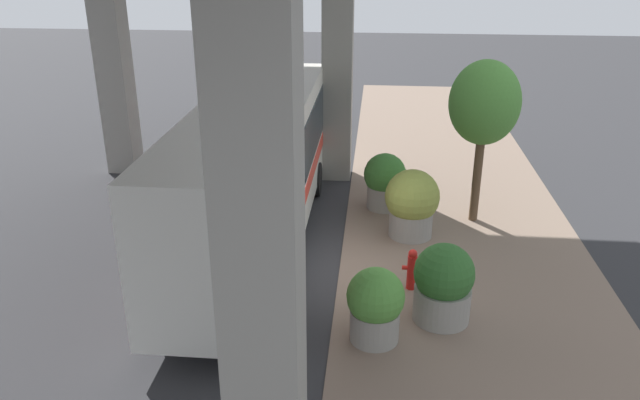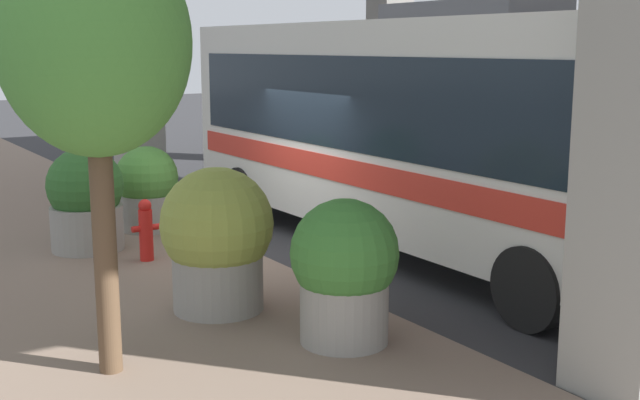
% 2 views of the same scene
% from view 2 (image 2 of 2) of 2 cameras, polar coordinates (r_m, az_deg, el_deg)
% --- Properties ---
extents(ground_plane, '(80.00, 80.00, 0.00)m').
position_cam_2_polar(ground_plane, '(12.64, -4.53, -3.85)').
color(ground_plane, '#2D2D30').
rests_on(ground_plane, ground).
extents(sidewalk_strip, '(6.00, 40.00, 0.02)m').
position_cam_2_polar(sidewalk_strip, '(11.58, -17.77, -5.68)').
color(sidewalk_strip, '#7A6656').
rests_on(sidewalk_strip, ground).
extents(bus, '(2.56, 10.45, 3.81)m').
position_cam_2_polar(bus, '(12.38, 7.07, 5.48)').
color(bus, silver).
rests_on(bus, ground).
extents(fire_hydrant, '(0.43, 0.21, 0.96)m').
position_cam_2_polar(fire_hydrant, '(12.34, -12.28, -2.11)').
color(fire_hydrant, red).
rests_on(fire_hydrant, ground).
extents(planter_front, '(1.18, 1.18, 1.61)m').
position_cam_2_polar(planter_front, '(8.69, 1.77, -5.01)').
color(planter_front, gray).
rests_on(planter_front, ground).
extents(planter_middle, '(1.38, 1.38, 1.79)m').
position_cam_2_polar(planter_middle, '(9.81, -7.31, -2.75)').
color(planter_middle, gray).
rests_on(planter_middle, ground).
extents(planter_back, '(1.09, 1.09, 1.50)m').
position_cam_2_polar(planter_back, '(14.34, -12.18, 0.83)').
color(planter_back, gray).
rests_on(planter_back, ground).
extents(planter_extra, '(1.19, 1.19, 1.65)m').
position_cam_2_polar(planter_extra, '(13.16, -16.30, -0.04)').
color(planter_extra, gray).
rests_on(planter_extra, ground).
extents(street_tree_near, '(1.80, 1.80, 4.34)m').
position_cam_2_polar(street_tree_near, '(7.83, -15.75, 10.56)').
color(street_tree_near, brown).
rests_on(street_tree_near, ground).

